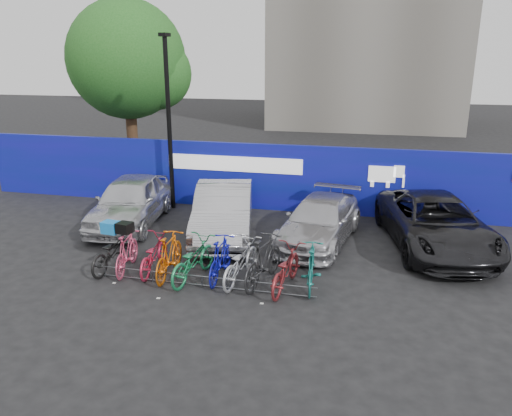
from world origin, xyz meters
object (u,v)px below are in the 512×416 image
(car_1, at_px, (224,211))
(car_0, at_px, (130,201))
(bike_3, at_px, (169,255))
(bike_9, at_px, (311,267))
(lamppost, at_px, (169,118))
(bike_4, at_px, (193,260))
(tree, at_px, (132,62))
(bike_rack, at_px, (202,281))
(car_3, at_px, (435,223))
(bike_5, at_px, (221,258))
(bike_7, at_px, (264,260))
(bike_8, at_px, (285,269))
(car_2, at_px, (320,221))
(bike_0, at_px, (113,251))
(bike_2, at_px, (153,254))
(bike_6, at_px, (240,262))
(bike_1, at_px, (127,252))

(car_1, bearing_deg, car_0, 160.80)
(bike_3, relative_size, bike_9, 1.04)
(lamppost, bearing_deg, bike_4, -63.17)
(tree, bearing_deg, bike_rack, -57.55)
(lamppost, distance_m, car_3, 9.50)
(bike_5, relative_size, bike_7, 0.89)
(bike_7, distance_m, bike_8, 0.60)
(car_2, xyz_separation_m, bike_0, (-5.06, -3.26, -0.15))
(bike_3, distance_m, bike_8, 2.99)
(lamppost, xyz_separation_m, car_0, (-0.64, -2.04, -2.47))
(car_0, distance_m, bike_2, 4.09)
(tree, distance_m, bike_6, 13.44)
(car_0, distance_m, bike_3, 4.53)
(lamppost, bearing_deg, car_3, -12.48)
(bike_3, height_order, bike_6, bike_3)
(car_1, bearing_deg, bike_0, -137.26)
(bike_2, height_order, bike_5, bike_5)
(bike_9, bearing_deg, bike_4, -0.68)
(car_0, xyz_separation_m, bike_3, (2.83, -3.54, -0.24))
(bike_0, bearing_deg, bike_5, -173.98)
(car_3, relative_size, bike_9, 3.01)
(lamppost, distance_m, bike_9, 8.38)
(bike_1, distance_m, bike_2, 0.70)
(car_0, relative_size, bike_2, 2.59)
(bike_4, relative_size, bike_6, 1.01)
(car_2, bearing_deg, bike_7, -98.09)
(bike_3, distance_m, bike_9, 3.59)
(bike_0, relative_size, bike_6, 0.97)
(bike_rack, height_order, car_2, car_2)
(bike_rack, xyz_separation_m, bike_6, (0.82, 0.54, 0.36))
(bike_1, bearing_deg, bike_8, 169.81)
(bike_6, bearing_deg, lamppost, -43.96)
(car_1, bearing_deg, car_3, -8.89)
(bike_0, bearing_deg, car_1, -119.53)
(car_0, relative_size, bike_5, 2.59)
(bike_2, height_order, bike_8, bike_8)
(bike_2, distance_m, bike_3, 0.55)
(car_0, bearing_deg, bike_rack, -54.11)
(bike_1, distance_m, bike_7, 3.62)
(bike_4, distance_m, bike_5, 0.69)
(lamppost, relative_size, car_1, 1.26)
(tree, height_order, bike_rack, tree)
(car_1, bearing_deg, bike_3, -111.66)
(car_3, xyz_separation_m, bike_9, (-3.16, -3.44, -0.21))
(car_0, xyz_separation_m, car_2, (6.27, -0.19, -0.15))
(bike_8, bearing_deg, bike_5, 1.47)
(bike_2, relative_size, bike_7, 0.89)
(lamppost, relative_size, bike_8, 3.09)
(bike_rack, relative_size, car_0, 1.19)
(bike_6, bearing_deg, car_0, -26.58)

